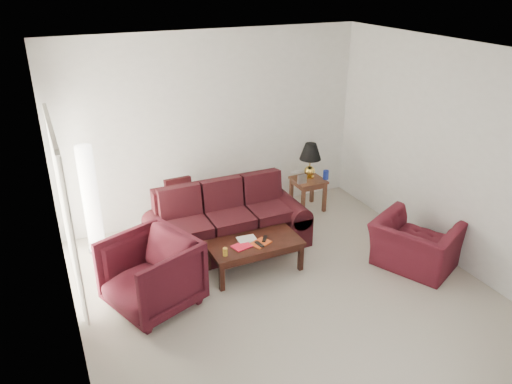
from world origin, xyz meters
TOP-DOWN VIEW (x-y plane):
  - floor at (0.00, 0.00)m, footprint 5.00×5.00m
  - blinds at (-2.42, 1.30)m, footprint 0.10×2.00m
  - sofa at (-0.25, 1.29)m, footprint 2.36×1.08m
  - throw_pillow at (-0.75, 2.03)m, footprint 0.41×0.21m
  - end_table at (1.48, 1.96)m, footprint 0.55×0.55m
  - table_lamp at (1.53, 2.01)m, footprint 0.45×0.45m
  - clock at (1.29, 1.85)m, footprint 0.15×0.05m
  - blue_canister at (1.75, 1.84)m, footprint 0.12×0.12m
  - picture_frame at (1.36, 2.14)m, footprint 0.19×0.21m
  - floor_lamp at (-2.03, 2.02)m, footprint 0.35×0.35m
  - armchair_left at (-1.60, 0.40)m, footprint 1.28×1.27m
  - armchair_right at (1.91, -0.24)m, footprint 1.29×1.35m
  - coffee_table at (-0.14, 0.60)m, footprint 1.27×0.65m
  - magazine_red at (-0.34, 0.55)m, footprint 0.28×0.24m
  - magazine_white at (-0.21, 0.70)m, footprint 0.27×0.21m
  - magazine_orange at (-0.08, 0.52)m, footprint 0.31×0.28m
  - remote_a at (-0.12, 0.47)m, footprint 0.07×0.17m
  - remote_b at (0.00, 0.57)m, footprint 0.13×0.16m
  - yellow_glass at (-0.62, 0.44)m, footprint 0.08×0.08m

SIDE VIEW (x-z plane):
  - floor at x=0.00m, z-range 0.00..0.00m
  - coffee_table at x=-0.14m, z-range 0.00..0.44m
  - end_table at x=1.48m, z-range 0.00..0.55m
  - armchair_right at x=1.91m, z-range 0.00..0.69m
  - magazine_red at x=-0.34m, z-range 0.44..0.46m
  - magazine_white at x=-0.21m, z-range 0.44..0.46m
  - magazine_orange at x=-0.08m, z-range 0.44..0.46m
  - armchair_left at x=-1.60m, z-range 0.00..0.91m
  - remote_b at x=0.00m, z-range 0.46..0.48m
  - remote_a at x=-0.12m, z-range 0.46..0.48m
  - sofa at x=-0.25m, z-range 0.00..0.95m
  - yellow_glass at x=-0.62m, z-range 0.44..0.55m
  - clock at x=1.29m, z-range 0.55..0.70m
  - blue_canister at x=1.75m, z-range 0.55..0.71m
  - picture_frame at x=1.36m, z-range 0.61..0.67m
  - throw_pillow at x=-0.75m, z-range 0.52..0.93m
  - floor_lamp at x=-2.03m, z-range 0.00..1.65m
  - table_lamp at x=1.53m, z-range 0.55..1.16m
  - blinds at x=-2.42m, z-range 0.00..2.16m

